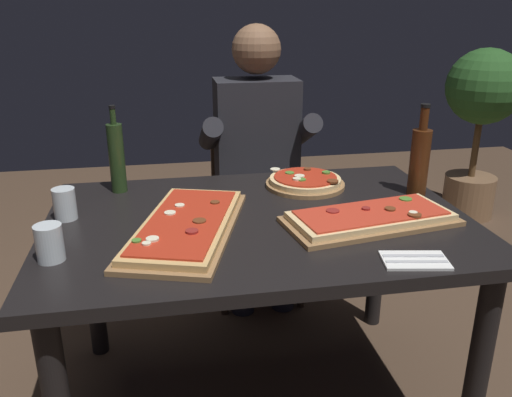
# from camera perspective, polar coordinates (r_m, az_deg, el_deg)

# --- Properties ---
(ground_plane) EXTENTS (6.40, 6.40, 0.00)m
(ground_plane) POSITION_cam_1_polar(r_m,az_deg,el_deg) (2.16, 0.25, -20.54)
(ground_plane) COLOR #4C3828
(dining_table) EXTENTS (1.40, 0.96, 0.74)m
(dining_table) POSITION_cam_1_polar(r_m,az_deg,el_deg) (1.80, 0.28, -4.88)
(dining_table) COLOR black
(dining_table) RESTS_ON ground_plane
(pizza_rectangular_front) EXTENTS (0.59, 0.33, 0.05)m
(pizza_rectangular_front) POSITION_cam_1_polar(r_m,az_deg,el_deg) (1.75, 12.29, -2.06)
(pizza_rectangular_front) COLOR olive
(pizza_rectangular_front) RESTS_ON dining_table
(pizza_rectangular_left) EXTENTS (0.46, 0.68, 0.05)m
(pizza_rectangular_left) POSITION_cam_1_polar(r_m,az_deg,el_deg) (1.67, -7.54, -2.93)
(pizza_rectangular_left) COLOR olive
(pizza_rectangular_left) RESTS_ON dining_table
(pizza_round_far) EXTENTS (0.31, 0.31, 0.05)m
(pizza_round_far) POSITION_cam_1_polar(r_m,az_deg,el_deg) (2.06, 5.34, 1.82)
(pizza_round_far) COLOR olive
(pizza_round_far) RESTS_ON dining_table
(wine_bottle_dark) EXTENTS (0.06, 0.06, 0.33)m
(wine_bottle_dark) POSITION_cam_1_polar(r_m,az_deg,el_deg) (2.04, -14.83, 4.36)
(wine_bottle_dark) COLOR #233819
(wine_bottle_dark) RESTS_ON dining_table
(oil_bottle_amber) EXTENTS (0.07, 0.07, 0.34)m
(oil_bottle_amber) POSITION_cam_1_polar(r_m,az_deg,el_deg) (2.03, 17.27, 4.05)
(oil_bottle_amber) COLOR #47230F
(oil_bottle_amber) RESTS_ON dining_table
(tumbler_near_camera) EXTENTS (0.07, 0.07, 0.11)m
(tumbler_near_camera) POSITION_cam_1_polar(r_m,az_deg,el_deg) (1.85, -19.95, -0.75)
(tumbler_near_camera) COLOR silver
(tumbler_near_camera) RESTS_ON dining_table
(tumbler_far_side) EXTENTS (0.08, 0.08, 0.11)m
(tumbler_far_side) POSITION_cam_1_polar(r_m,az_deg,el_deg) (1.57, -21.43, -4.50)
(tumbler_far_side) COLOR silver
(tumbler_far_side) RESTS_ON dining_table
(napkin_cutlery_set) EXTENTS (0.20, 0.14, 0.01)m
(napkin_cutlery_set) POSITION_cam_1_polar(r_m,az_deg,el_deg) (1.54, 16.80, -6.42)
(napkin_cutlery_set) COLOR white
(napkin_cutlery_set) RESTS_ON dining_table
(diner_chair) EXTENTS (0.44, 0.44, 0.87)m
(diner_chair) POSITION_cam_1_polar(r_m,az_deg,el_deg) (2.66, -0.26, 0.03)
(diner_chair) COLOR #3D2B1E
(diner_chair) RESTS_ON ground_plane
(seated_diner) EXTENTS (0.53, 0.41, 1.33)m
(seated_diner) POSITION_cam_1_polar(r_m,az_deg,el_deg) (2.47, 0.22, 4.64)
(seated_diner) COLOR #23232D
(seated_diner) RESTS_ON ground_plane
(potted_plant_corner) EXTENTS (0.49, 0.49, 1.15)m
(potted_plant_corner) POSITION_cam_1_polar(r_m,az_deg,el_deg) (3.84, 23.13, 8.58)
(potted_plant_corner) COLOR #846042
(potted_plant_corner) RESTS_ON ground_plane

